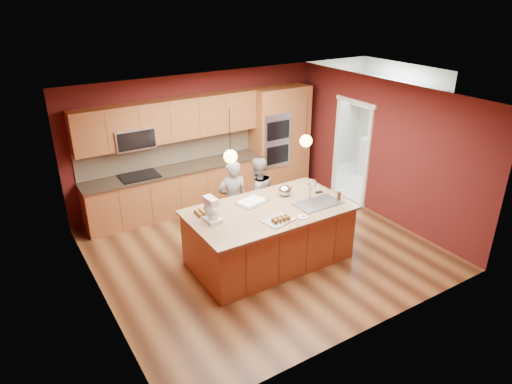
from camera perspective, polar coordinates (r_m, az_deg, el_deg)
floor at (r=8.15m, az=0.79°, el=-7.15°), size 5.50×5.50×0.00m
ceiling at (r=7.12m, az=0.92°, el=11.72°), size 5.50×5.50×0.00m
wall_back at (r=9.60m, az=-7.29°, el=6.53°), size 5.50×0.00×5.50m
wall_front at (r=5.81m, az=14.39°, el=-6.52°), size 5.50×0.00×5.50m
wall_left at (r=6.60m, az=-19.71°, el=-3.34°), size 0.00×5.00×5.00m
wall_right at (r=9.22m, az=15.45°, el=5.08°), size 0.00×5.00×5.00m
cabinet_run at (r=9.25m, az=-10.31°, el=3.23°), size 3.74×0.64×2.30m
oven_column at (r=10.28m, az=2.90°, el=6.74°), size 1.30×0.62×2.30m
doorway_trim at (r=9.82m, az=11.82°, el=4.78°), size 0.08×1.11×2.20m
laundry_room at (r=10.99m, az=17.10°, el=11.19°), size 2.60×2.70×2.70m
pendant_left at (r=6.64m, az=-3.21°, el=4.49°), size 0.20×0.20×0.80m
pendant_right at (r=7.36m, az=6.26°, el=6.40°), size 0.20×0.20×0.80m
island at (r=7.60m, az=1.73°, el=-5.29°), size 2.64×1.48×1.35m
person_left at (r=8.17m, az=-2.92°, el=-1.05°), size 0.61×0.47×1.51m
person_right at (r=8.42m, az=0.17°, el=-0.40°), size 0.73×0.58×1.46m
stand_mixer at (r=6.94m, az=-5.60°, el=-2.42°), size 0.23×0.30×0.40m
sheet_cake at (r=7.55m, az=-0.57°, el=-1.24°), size 0.54×0.45×0.05m
cooling_rack at (r=7.01m, az=2.84°, el=-3.54°), size 0.52×0.41×0.02m
mixing_bowl at (r=7.82m, az=3.61°, el=0.17°), size 0.22×0.22×0.19m
plate at (r=7.14m, az=5.86°, el=-3.11°), size 0.16×0.16×0.01m
tumbler at (r=7.80m, az=10.31°, el=-0.44°), size 0.07×0.07×0.13m
phone at (r=8.02m, az=7.88°, el=-0.01°), size 0.15×0.09×0.01m
cupcakes_left at (r=7.26m, az=-6.45°, el=-2.41°), size 0.32×0.24×0.07m
cupcakes_rack at (r=6.97m, az=3.12°, el=-3.29°), size 0.32×0.16×0.07m
cupcakes_right at (r=8.09m, az=3.75°, el=0.59°), size 0.22×0.15×0.07m
washer at (r=11.06m, az=17.13°, el=3.31°), size 0.62×0.64×0.97m
dryer at (r=11.52m, az=14.61°, el=4.30°), size 0.72×0.73×0.92m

